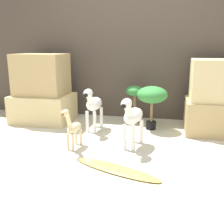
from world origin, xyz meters
TOP-DOWN VIEW (x-y plane):
  - ground_plane at (0.00, 0.00)m, footprint 14.00×14.00m
  - wall_back at (0.00, 1.69)m, footprint 6.40×0.08m
  - rock_pillar_left at (-1.31, 1.11)m, footprint 0.89×0.69m
  - rock_pillar_right at (1.31, 1.11)m, footprint 0.89×0.69m
  - zebra_right at (0.23, 0.30)m, footprint 0.27×0.55m
  - zebra_left at (-0.40, 0.82)m, footprint 0.21×0.54m
  - giraffe_figurine at (-0.44, 0.12)m, footprint 0.14×0.41m
  - potted_palm_front at (0.11, 1.38)m, footprint 0.28×0.28m
  - potted_palm_back at (0.40, 1.06)m, footprint 0.43×0.43m
  - surfboard at (0.16, -0.33)m, footprint 0.95×0.50m

SIDE VIEW (x-z plane):
  - ground_plane at x=0.00m, z-range 0.00..0.00m
  - surfboard at x=0.16m, z-range -0.02..0.05m
  - giraffe_figurine at x=-0.44m, z-range 0.01..0.52m
  - zebra_right at x=0.23m, z-range 0.07..0.70m
  - zebra_left at x=-0.40m, z-range 0.07..0.70m
  - potted_palm_front at x=0.11m, z-range 0.13..0.71m
  - rock_pillar_right at x=1.31m, z-range -0.02..0.98m
  - potted_palm_back at x=0.40m, z-range 0.17..0.79m
  - rock_pillar_left at x=-1.31m, z-range -0.05..1.01m
  - wall_back at x=0.00m, z-range 0.00..2.20m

